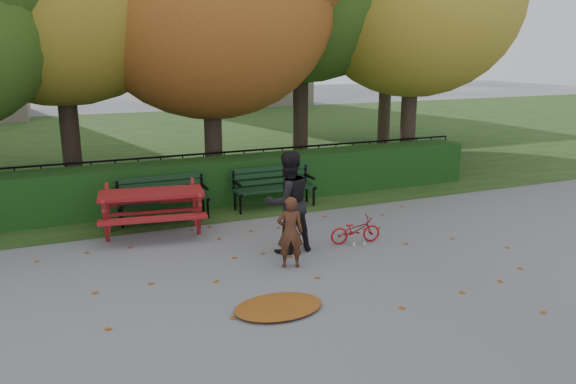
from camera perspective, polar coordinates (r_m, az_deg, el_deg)
name	(u,v)px	position (r m, az deg, el deg)	size (l,w,h in m)	color
ground	(297,274)	(8.70, 0.95, -8.34)	(90.00, 90.00, 0.00)	slate
grass_strip	(143,142)	(21.83, -14.48, 4.92)	(90.00, 90.00, 0.00)	#1B3513
building_right	(229,7)	(37.19, -5.99, 18.16)	(9.00, 6.00, 12.00)	#C1AE99
hedge	(214,182)	(12.60, -7.53, 1.04)	(13.00, 0.90, 1.00)	black
iron_fence	(204,173)	(13.35, -8.50, 1.90)	(14.00, 0.04, 1.02)	black
bench_left	(163,195)	(11.55, -12.63, -0.28)	(1.80, 0.57, 0.88)	black
bench_right	(273,184)	(12.21, -1.53, 0.83)	(1.80, 0.57, 0.88)	black
picnic_table	(152,201)	(10.70, -13.67, -0.90)	(2.09, 1.78, 0.92)	maroon
leaf_pile	(278,307)	(7.58, -0.99, -11.56)	(1.21, 0.84, 0.08)	#6A360C
leaf_scatter	(289,267)	(8.96, 0.15, -7.63)	(9.00, 5.70, 0.01)	#6A360C
child	(290,232)	(8.80, 0.22, -4.10)	(0.42, 0.28, 1.15)	#462516
adult	(288,202)	(9.39, -0.01, -1.04)	(0.84, 0.66, 1.74)	black
bicycle	(355,230)	(10.05, 6.86, -3.85)	(0.32, 0.92, 0.48)	maroon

